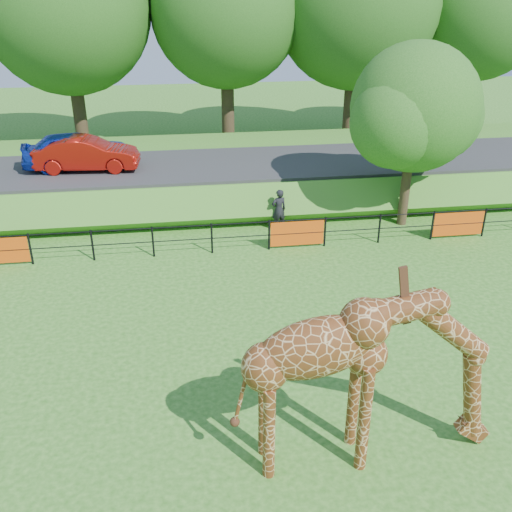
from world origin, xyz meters
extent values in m
plane|color=#276218|center=(0.00, 0.00, 0.00)|extent=(90.00, 90.00, 0.00)
cube|color=#276218|center=(0.00, 15.50, 0.65)|extent=(40.00, 9.00, 1.30)
cube|color=#2C2C2E|center=(0.00, 14.00, 1.36)|extent=(40.00, 5.00, 0.12)
imported|color=#1535B1|center=(-5.16, 14.36, 2.17)|extent=(4.64, 2.49, 1.50)
imported|color=#9E130B|center=(-4.67, 13.82, 2.11)|extent=(4.28, 1.76, 1.38)
imported|color=black|center=(2.66, 9.74, 0.79)|extent=(0.65, 0.50, 1.58)
cylinder|color=#312516|center=(7.50, 9.60, 1.60)|extent=(0.36, 0.36, 3.20)
sphere|color=#1D5317|center=(7.50, 9.60, 4.46)|extent=(4.60, 4.60, 4.60)
sphere|color=#1D5317|center=(8.65, 10.29, 4.00)|extent=(3.45, 3.45, 3.45)
sphere|color=#1D5317|center=(6.58, 8.91, 4.12)|extent=(3.22, 3.22, 3.22)
cylinder|color=#312516|center=(-6.00, 22.00, 2.50)|extent=(0.70, 0.70, 5.00)
sphere|color=#1A4813|center=(-6.00, 22.00, 7.31)|extent=(8.40, 8.40, 8.40)
cylinder|color=#312516|center=(2.00, 22.00, 2.50)|extent=(0.70, 0.70, 5.00)
sphere|color=#1A4813|center=(2.00, 22.00, 7.14)|extent=(7.80, 7.80, 7.80)
cylinder|color=#312516|center=(9.00, 22.00, 2.50)|extent=(0.70, 0.70, 5.00)
sphere|color=#1A4813|center=(9.00, 22.00, 7.42)|extent=(8.80, 8.80, 8.80)
cylinder|color=#312516|center=(16.00, 22.00, 2.50)|extent=(0.70, 0.70, 5.00)
sphere|color=#1A4813|center=(16.00, 22.00, 7.04)|extent=(7.40, 7.40, 7.40)
camera|label=1|loc=(-1.08, -9.94, 8.50)|focal=40.00mm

